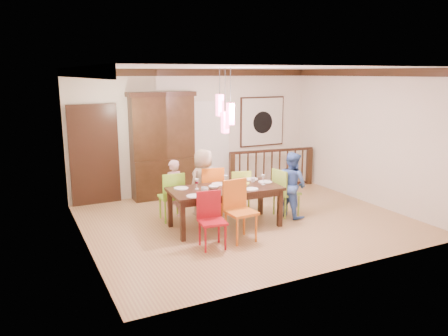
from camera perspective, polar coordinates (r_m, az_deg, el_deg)
name	(u,v)px	position (r m, az deg, el deg)	size (l,w,h in m)	color
floor	(247,220)	(8.57, 2.96, -6.84)	(6.00, 6.00, 0.00)	#A57450
ceiling	(248,68)	(8.10, 3.20, 12.94)	(6.00, 6.00, 0.00)	white
wall_back	(196,131)	(10.44, -3.64, 4.81)	(6.00, 6.00, 0.00)	beige
wall_left	(82,161)	(7.26, -18.10, 0.91)	(5.00, 5.00, 0.00)	beige
wall_right	(368,137)	(10.00, 18.30, 3.89)	(5.00, 5.00, 0.00)	beige
crown_molding	(248,72)	(8.10, 3.19, 12.38)	(6.00, 5.00, 0.16)	black
panel_door	(94,156)	(9.80, -16.57, 1.46)	(1.04, 0.07, 2.24)	black
white_doorway	(210,147)	(10.60, -1.79, 2.76)	(0.97, 0.05, 2.22)	silver
painting	(262,122)	(11.19, 5.01, 6.06)	(1.25, 0.06, 1.25)	black
pendant_cluster	(225,114)	(7.77, 0.14, 7.13)	(0.27, 0.21, 1.14)	#F04877
dining_table	(225,192)	(8.03, 0.13, -3.17)	(2.10, 1.04, 0.75)	black
chair_far_left	(171,193)	(8.49, -6.94, -3.20)	(0.45, 0.45, 0.96)	#84CA2D
chair_far_mid	(211,187)	(8.77, -1.77, -2.48)	(0.52, 0.52, 1.00)	orange
chair_far_right	(239,188)	(8.94, 1.97, -2.58)	(0.48, 0.48, 0.89)	#ADCE33
chair_near_left	(212,217)	(7.11, -1.55, -6.42)	(0.46, 0.46, 0.92)	maroon
chair_near_mid	(241,207)	(7.40, 2.23, -5.13)	(0.50, 0.50, 1.03)	#CA661B
chair_end_right	(287,189)	(8.79, 8.19, -2.74)	(0.48, 0.48, 0.95)	#88B038
china_hutch	(163,145)	(9.97, -8.03, 2.93)	(1.52, 0.46, 2.40)	black
balustrade	(272,168)	(10.94, 6.26, 0.05)	(2.25, 0.36, 0.96)	black
person_far_left	(173,189)	(8.60, -6.63, -2.76)	(0.43, 0.28, 1.17)	beige
person_far_mid	(204,182)	(8.72, -2.67, -1.88)	(0.66, 0.43, 1.34)	beige
person_end_right	(292,185)	(8.71, 8.86, -2.16)	(0.63, 0.49, 1.31)	#3F64B3
serving_bowl	(240,185)	(8.03, 2.06, -2.24)	(0.33, 0.33, 0.08)	gold
small_bowl	(214,187)	(7.92, -1.35, -2.54)	(0.19, 0.19, 0.06)	white
cup_left	(205,190)	(7.68, -2.55, -2.86)	(0.13, 0.13, 0.10)	silver
cup_right	(253,180)	(8.42, 3.81, -1.57)	(0.09, 0.09, 0.09)	silver
plate_far_left	(181,188)	(7.98, -5.63, -2.65)	(0.26, 0.26, 0.01)	white
plate_far_mid	(218,184)	(8.23, -0.74, -2.11)	(0.26, 0.26, 0.01)	white
plate_far_right	(251,179)	(8.64, 3.59, -1.44)	(0.26, 0.26, 0.01)	white
plate_near_left	(194,196)	(7.46, -3.94, -3.67)	(0.26, 0.26, 0.01)	white
plate_near_mid	(251,189)	(7.90, 3.54, -2.76)	(0.26, 0.26, 0.01)	white
plate_end_right	(265,182)	(8.44, 5.37, -1.81)	(0.26, 0.26, 0.01)	white
wine_glass_a	(197,184)	(7.90, -3.57, -2.10)	(0.08, 0.08, 0.19)	#590C19
wine_glass_b	(226,180)	(8.16, 0.25, -1.61)	(0.08, 0.08, 0.19)	silver
wine_glass_c	(228,187)	(7.69, 0.48, -2.47)	(0.08, 0.08, 0.19)	#590C19
wine_glass_d	(263,180)	(8.23, 5.16, -1.53)	(0.08, 0.08, 0.19)	silver
napkin	(232,191)	(7.74, 1.07, -3.05)	(0.18, 0.14, 0.01)	#D83359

